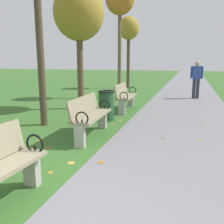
# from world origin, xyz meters

# --- Properties ---
(paved_walkway) EXTENTS (2.89, 44.00, 0.02)m
(paved_walkway) POSITION_xyz_m (1.45, 18.00, 0.01)
(paved_walkway) COLOR slate
(paved_walkway) RESTS_ON ground
(park_bench_2) EXTENTS (0.53, 1.62, 0.90)m
(park_bench_2) POSITION_xyz_m (-0.50, 3.13, 0.49)
(park_bench_2) COLOR gray
(park_bench_2) RESTS_ON ground
(park_bench_3) EXTENTS (0.54, 1.62, 0.90)m
(park_bench_3) POSITION_xyz_m (-0.50, 6.28, 0.49)
(park_bench_3) COLOR gray
(park_bench_3) RESTS_ON ground
(tree_3) EXTENTS (1.67, 1.67, 4.13)m
(tree_3) POSITION_xyz_m (-2.06, 6.15, 3.17)
(tree_3) COLOR brown
(tree_3) RESTS_ON ground
(tree_4) EXTENTS (1.25, 1.25, 4.94)m
(tree_4) POSITION_xyz_m (-1.50, 9.17, 4.14)
(tree_4) COLOR brown
(tree_4) RESTS_ON ground
(tree_5) EXTENTS (1.23, 1.23, 4.20)m
(tree_5) POSITION_xyz_m (-2.06, 13.17, 3.42)
(tree_5) COLOR #4C3D2D
(tree_5) RESTS_ON ground
(pedestrian_walking) EXTENTS (0.53, 0.23, 1.62)m
(pedestrian_walking) POSITION_xyz_m (1.83, 9.71, 0.93)
(pedestrian_walking) COLOR #2D2D38
(pedestrian_walking) RESTS_ON paved_walkway
(trash_bin) EXTENTS (0.48, 0.48, 0.84)m
(trash_bin) POSITION_xyz_m (-0.65, 4.72, 0.42)
(trash_bin) COLOR #234C2D
(trash_bin) RESTS_ON ground
(scattered_leaves) EXTENTS (4.36, 10.91, 0.02)m
(scattered_leaves) POSITION_xyz_m (-0.41, 3.74, 0.01)
(scattered_leaves) COLOR brown
(scattered_leaves) RESTS_ON ground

